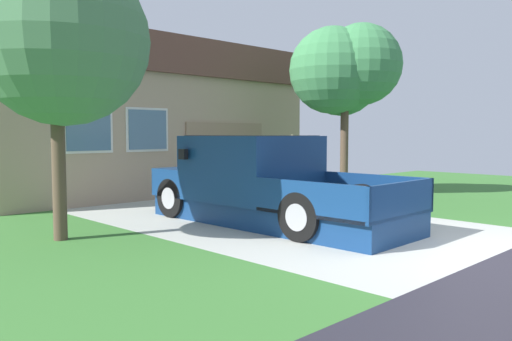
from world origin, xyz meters
The scene contains 7 objects.
pickup_truck centered at (-0.28, 4.39, 0.77)m, with size 2.22×5.37×1.69m.
person_with_hat centered at (1.10, 4.73, 1.01)m, with size 0.47×0.47×1.71m.
handbag centered at (1.17, 4.53, 0.14)m, with size 0.34×0.15×0.44m.
house_with_garage centered at (0.99, 11.88, 2.20)m, with size 10.03×6.84×4.35m.
front_yard_tree centered at (-3.73, 5.14, 3.19)m, with size 2.69×2.69×4.53m.
neighbor_tree centered at (4.43, 5.79, 3.45)m, with size 2.82×2.87×4.72m.
wheeled_trash_bin centered at (3.33, 7.65, 0.57)m, with size 0.60×0.72×1.05m.
Camera 1 is at (-7.28, -2.76, 1.73)m, focal length 35.96 mm.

